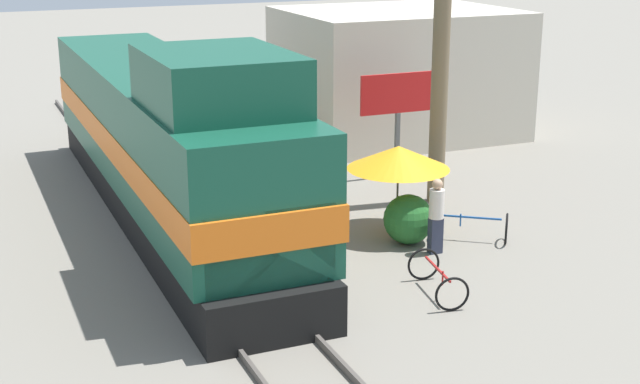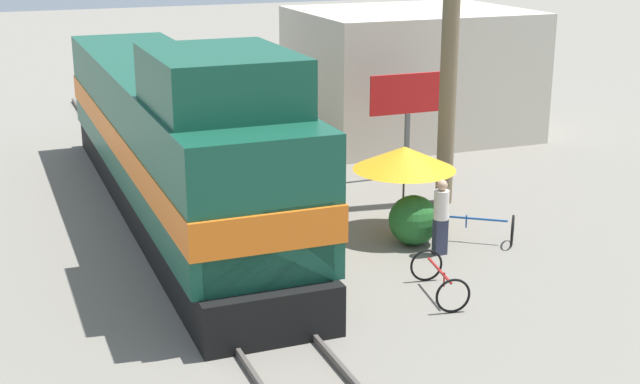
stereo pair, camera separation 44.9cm
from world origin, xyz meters
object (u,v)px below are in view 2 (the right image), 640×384
(person_bystander, at_px, (441,214))
(bicycle, at_px, (478,227))
(vendor_umbrella, at_px, (404,158))
(utility_pole, at_px, (451,27))
(billboard_sign, at_px, (408,99))
(bicycle_spare, at_px, (439,279))
(locomotive, at_px, (176,142))

(person_bystander, distance_m, bicycle, 1.38)
(bicycle, bearing_deg, vendor_umbrella, -96.01)
(utility_pole, relative_size, billboard_sign, 3.01)
(utility_pole, xyz_separation_m, person_bystander, (-1.99, -3.40, -3.70))
(vendor_umbrella, bearing_deg, utility_pole, 40.55)
(vendor_umbrella, relative_size, bicycle_spare, 1.40)
(vendor_umbrella, bearing_deg, locomotive, 147.85)
(utility_pole, xyz_separation_m, billboard_sign, (0.14, 2.51, -2.33))
(utility_pole, distance_m, bicycle_spare, 7.63)
(vendor_umbrella, height_order, person_bystander, vendor_umbrella)
(utility_pole, height_order, vendor_umbrella, utility_pole)
(locomotive, xyz_separation_m, billboard_sign, (7.05, 1.33, 0.31))
(locomotive, distance_m, utility_pole, 7.48)
(billboard_sign, bearing_deg, locomotive, -169.31)
(vendor_umbrella, xyz_separation_m, bicycle, (1.35, -1.22, -1.50))
(vendor_umbrella, xyz_separation_m, billboard_sign, (2.28, 4.33, 0.44))
(locomotive, xyz_separation_m, person_bystander, (4.92, -4.58, -1.06))
(utility_pole, distance_m, bicycle, 5.30)
(billboard_sign, relative_size, bicycle_spare, 1.75)
(billboard_sign, distance_m, bicycle_spare, 8.85)
(person_bystander, distance_m, bicycle_spare, 2.45)
(vendor_umbrella, height_order, bicycle_spare, vendor_umbrella)
(locomotive, height_order, person_bystander, locomotive)
(locomotive, bearing_deg, bicycle, -34.56)
(locomotive, bearing_deg, billboard_sign, 10.69)
(locomotive, height_order, billboard_sign, locomotive)
(locomotive, bearing_deg, vendor_umbrella, -32.15)
(utility_pole, bearing_deg, person_bystander, -120.27)
(utility_pole, bearing_deg, locomotive, 170.33)
(utility_pole, xyz_separation_m, bicycle_spare, (-3.14, -5.48, -4.29))
(utility_pole, distance_m, billboard_sign, 3.43)
(locomotive, relative_size, bicycle_spare, 9.31)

